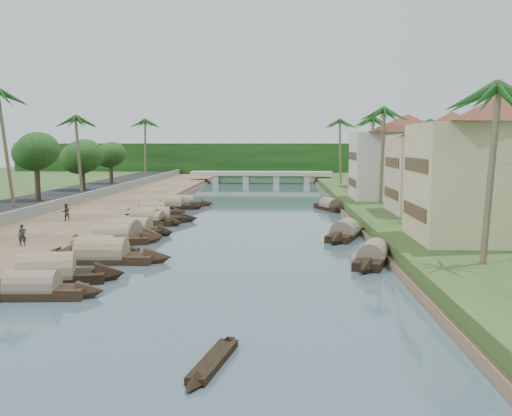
{
  "coord_description": "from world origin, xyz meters",
  "views": [
    {
      "loc": [
        3.58,
        -41.6,
        7.79
      ],
      "look_at": [
        1.47,
        10.1,
        2.0
      ],
      "focal_mm": 40.0,
      "sensor_mm": 36.0,
      "label": 1
    }
  ],
  "objects_px": {
    "bridge": "(261,175)",
    "building_near": "(505,165)",
    "sampan_0": "(33,290)",
    "person_near": "(22,235)",
    "sampan_1": "(47,275)"
  },
  "relations": [
    {
      "from": "bridge",
      "to": "building_near",
      "type": "distance_m",
      "value": 76.54
    },
    {
      "from": "sampan_0",
      "to": "person_near",
      "type": "relative_size",
      "value": 4.97
    },
    {
      "from": "building_near",
      "to": "sampan_0",
      "type": "bearing_deg",
      "value": -157.29
    },
    {
      "from": "building_near",
      "to": "sampan_1",
      "type": "relative_size",
      "value": 1.63
    },
    {
      "from": "bridge",
      "to": "sampan_1",
      "type": "bearing_deg",
      "value": -96.58
    },
    {
      "from": "bridge",
      "to": "person_near",
      "type": "height_order",
      "value": "bridge"
    },
    {
      "from": "building_near",
      "to": "person_near",
      "type": "relative_size",
      "value": 9.78
    },
    {
      "from": "sampan_0",
      "to": "sampan_1",
      "type": "distance_m",
      "value": 3.19
    },
    {
      "from": "bridge",
      "to": "person_near",
      "type": "relative_size",
      "value": 18.44
    },
    {
      "from": "person_near",
      "to": "sampan_0",
      "type": "bearing_deg",
      "value": -84.11
    },
    {
      "from": "sampan_1",
      "to": "person_near",
      "type": "xyz_separation_m",
      "value": [
        -4.58,
        7.03,
        1.13
      ]
    },
    {
      "from": "bridge",
      "to": "building_near",
      "type": "relative_size",
      "value": 1.89
    },
    {
      "from": "sampan_1",
      "to": "person_near",
      "type": "distance_m",
      "value": 8.47
    },
    {
      "from": "sampan_0",
      "to": "sampan_1",
      "type": "relative_size",
      "value": 0.83
    },
    {
      "from": "building_near",
      "to": "sampan_0",
      "type": "relative_size",
      "value": 1.97
    }
  ]
}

